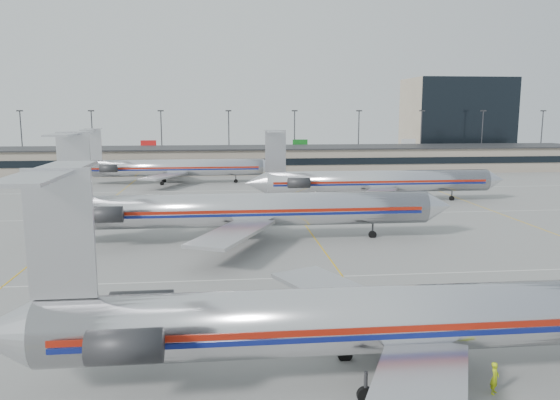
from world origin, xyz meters
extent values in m
plane|color=gray|center=(0.00, 0.00, 0.00)|extent=(260.00, 260.00, 0.00)
cube|color=silver|center=(0.00, 10.00, 0.01)|extent=(160.00, 0.15, 0.02)
cube|color=gray|center=(0.00, 98.00, 3.00)|extent=(160.00, 16.00, 6.00)
cube|color=black|center=(0.00, 89.90, 3.20)|extent=(160.00, 0.20, 1.60)
cube|color=#2D2D30|center=(0.00, 98.00, 6.10)|extent=(162.00, 17.00, 0.30)
cylinder|color=#38383D|center=(-63.00, 112.00, 7.50)|extent=(0.30, 0.30, 15.00)
cube|color=#2D2D30|center=(-63.00, 112.00, 15.10)|extent=(1.60, 0.40, 0.35)
cylinder|color=#38383D|center=(-45.00, 112.00, 7.50)|extent=(0.30, 0.30, 15.00)
cube|color=#2D2D30|center=(-45.00, 112.00, 15.10)|extent=(1.60, 0.40, 0.35)
cylinder|color=#38383D|center=(-27.00, 112.00, 7.50)|extent=(0.30, 0.30, 15.00)
cube|color=#2D2D30|center=(-27.00, 112.00, 15.10)|extent=(1.60, 0.40, 0.35)
cylinder|color=#38383D|center=(-9.00, 112.00, 7.50)|extent=(0.30, 0.30, 15.00)
cube|color=#2D2D30|center=(-9.00, 112.00, 15.10)|extent=(1.60, 0.40, 0.35)
cylinder|color=#38383D|center=(9.00, 112.00, 7.50)|extent=(0.30, 0.30, 15.00)
cube|color=#2D2D30|center=(9.00, 112.00, 15.10)|extent=(1.60, 0.40, 0.35)
cylinder|color=#38383D|center=(27.00, 112.00, 7.50)|extent=(0.30, 0.30, 15.00)
cube|color=#2D2D30|center=(27.00, 112.00, 15.10)|extent=(1.60, 0.40, 0.35)
cylinder|color=#38383D|center=(45.00, 112.00, 7.50)|extent=(0.30, 0.30, 15.00)
cube|color=#2D2D30|center=(45.00, 112.00, 15.10)|extent=(1.60, 0.40, 0.35)
cylinder|color=#38383D|center=(63.00, 112.00, 7.50)|extent=(0.30, 0.30, 15.00)
cube|color=#2D2D30|center=(63.00, 112.00, 15.10)|extent=(1.60, 0.40, 0.35)
cylinder|color=#38383D|center=(81.00, 112.00, 7.50)|extent=(0.30, 0.30, 15.00)
cube|color=#2D2D30|center=(81.00, 112.00, 15.10)|extent=(1.60, 0.40, 0.35)
cube|color=tan|center=(62.00, 128.00, 12.50)|extent=(30.00, 20.00, 25.00)
cylinder|color=silver|center=(-0.57, -9.24, 3.52)|extent=(40.21, 3.72, 3.72)
cone|color=silver|center=(-22.49, -9.24, 3.52)|extent=(3.62, 3.72, 3.72)
cube|color=#98190B|center=(-0.57, -11.11, 3.67)|extent=(38.20, 0.05, 0.35)
cube|color=navy|center=(-0.57, -11.11, 3.27)|extent=(38.20, 0.05, 0.28)
cube|color=silver|center=(-2.58, -2.20, 2.51)|extent=(9.35, 13.63, 0.32)
cube|color=silver|center=(-19.17, -9.24, 8.80)|extent=(3.42, 0.25, 6.84)
cube|color=silver|center=(-19.47, -9.24, 12.01)|extent=(2.41, 10.55, 0.18)
cylinder|color=#2D2D30|center=(-15.65, -6.37, 3.82)|extent=(3.62, 1.71, 1.71)
cylinder|color=#2D2D30|center=(-15.65, -12.10, 3.82)|extent=(3.62, 1.71, 1.71)
cylinder|color=#2D2D30|center=(-3.59, -11.65, 0.83)|extent=(0.20, 0.20, 1.66)
cylinder|color=#2D2D30|center=(-3.59, -6.83, 0.83)|extent=(0.20, 0.20, 1.66)
cylinder|color=silver|center=(-7.77, 24.88, 3.68)|extent=(42.08, 3.89, 3.89)
cone|color=silver|center=(14.95, 24.88, 3.68)|extent=(3.37, 3.89, 3.89)
cone|color=silver|center=(-30.71, 24.88, 3.68)|extent=(3.79, 3.89, 3.89)
cube|color=#98190B|center=(-7.77, 22.92, 3.84)|extent=(39.98, 0.05, 0.37)
cube|color=navy|center=(-7.77, 22.92, 3.42)|extent=(39.98, 0.05, 0.29)
cube|color=silver|center=(-9.88, 32.24, 2.63)|extent=(9.78, 14.26, 0.34)
cube|color=silver|center=(-9.88, 17.51, 2.63)|extent=(9.78, 14.26, 0.34)
cube|color=silver|center=(-27.23, 24.88, 9.21)|extent=(3.58, 0.26, 7.15)
cube|color=silver|center=(-27.55, 24.88, 12.57)|extent=(2.52, 11.05, 0.19)
cylinder|color=#2D2D30|center=(-23.55, 27.87, 4.00)|extent=(3.79, 1.79, 1.79)
cylinder|color=#2D2D30|center=(-23.55, 21.88, 4.00)|extent=(3.79, 1.79, 1.79)
cylinder|color=#2D2D30|center=(6.96, 24.88, 0.87)|extent=(0.21, 0.21, 1.74)
cylinder|color=#2D2D30|center=(-10.93, 22.35, 0.87)|extent=(0.21, 0.21, 1.74)
cylinder|color=#2D2D30|center=(-10.93, 27.40, 0.87)|extent=(0.21, 0.21, 1.74)
cylinder|color=black|center=(6.96, 24.88, 0.37)|extent=(0.95, 0.32, 0.95)
cylinder|color=silver|center=(15.01, 50.38, 3.46)|extent=(37.51, 3.65, 3.65)
cone|color=silver|center=(35.35, 50.38, 3.46)|extent=(3.16, 3.65, 3.65)
cone|color=silver|center=(-5.52, 50.38, 3.46)|extent=(3.55, 3.65, 3.65)
cube|color=#98190B|center=(15.01, 48.54, 3.60)|extent=(35.64, 0.05, 0.35)
cube|color=navy|center=(15.01, 48.54, 3.21)|extent=(35.64, 0.05, 0.28)
cube|color=silver|center=(13.04, 57.29, 2.47)|extent=(9.18, 13.38, 0.32)
cube|color=silver|center=(13.04, 43.47, 2.47)|extent=(9.18, 13.38, 0.32)
cube|color=silver|center=(-2.26, 50.38, 8.64)|extent=(3.36, 0.25, 6.71)
cube|color=silver|center=(-2.56, 50.38, 11.80)|extent=(2.37, 10.37, 0.18)
cylinder|color=#2D2D30|center=(1.19, 53.19, 3.75)|extent=(3.55, 1.68, 1.68)
cylinder|color=#2D2D30|center=(1.19, 47.57, 3.75)|extent=(3.55, 1.68, 1.68)
cylinder|color=#2D2D30|center=(27.85, 50.38, 0.81)|extent=(0.20, 0.20, 1.63)
cylinder|color=#2D2D30|center=(12.05, 48.01, 0.81)|extent=(0.20, 0.20, 1.63)
cylinder|color=#2D2D30|center=(12.05, 52.75, 0.81)|extent=(0.20, 0.20, 1.63)
cylinder|color=black|center=(27.85, 50.38, 0.35)|extent=(0.89, 0.30, 0.89)
cylinder|color=silver|center=(-20.43, 77.61, 3.32)|extent=(36.07, 3.51, 3.51)
cone|color=silver|center=(-0.87, 77.61, 3.32)|extent=(3.04, 3.51, 3.51)
cone|color=silver|center=(-40.17, 77.61, 3.32)|extent=(3.42, 3.51, 3.51)
cube|color=#98190B|center=(-20.43, 75.84, 3.46)|extent=(34.26, 0.05, 0.33)
cube|color=navy|center=(-20.43, 75.84, 3.08)|extent=(34.26, 0.05, 0.27)
cube|color=silver|center=(-22.32, 84.25, 2.37)|extent=(8.83, 12.87, 0.30)
cube|color=silver|center=(-22.32, 70.96, 2.37)|extent=(8.83, 12.87, 0.30)
cube|color=silver|center=(-37.04, 77.61, 8.30)|extent=(3.23, 0.24, 6.45)
cube|color=silver|center=(-37.32, 77.61, 11.34)|extent=(2.28, 9.97, 0.17)
cylinder|color=#2D2D30|center=(-33.71, 80.31, 3.61)|extent=(3.42, 1.61, 1.61)
cylinder|color=#2D2D30|center=(-33.71, 74.90, 3.61)|extent=(3.42, 1.61, 1.61)
cylinder|color=#2D2D30|center=(-8.09, 77.61, 0.78)|extent=(0.19, 0.19, 1.57)
cylinder|color=#2D2D30|center=(-23.27, 75.33, 0.78)|extent=(0.19, 0.19, 1.57)
cylinder|color=#2D2D30|center=(-23.27, 79.88, 0.78)|extent=(0.19, 0.19, 1.57)
cylinder|color=black|center=(-8.09, 77.61, 0.33)|extent=(0.85, 0.28, 0.85)
cube|color=gray|center=(0.52, -7.80, 0.45)|extent=(3.56, 1.29, 0.49)
cube|color=#2D2D30|center=(1.11, -7.80, 1.58)|extent=(3.61, 0.89, 1.27)
cylinder|color=black|center=(1.81, -7.25, 0.25)|extent=(0.49, 0.16, 0.49)
cylinder|color=black|center=(1.81, -8.34, 0.25)|extent=(0.49, 0.16, 0.49)
cylinder|color=black|center=(-0.77, -7.25, 0.25)|extent=(0.49, 0.16, 0.49)
cylinder|color=black|center=(-0.77, -8.34, 0.25)|extent=(0.49, 0.16, 0.49)
imported|color=#B7D213|center=(3.52, -11.59, 0.88)|extent=(0.74, 0.76, 1.77)
camera|label=1|loc=(-10.82, -37.54, 15.04)|focal=35.00mm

